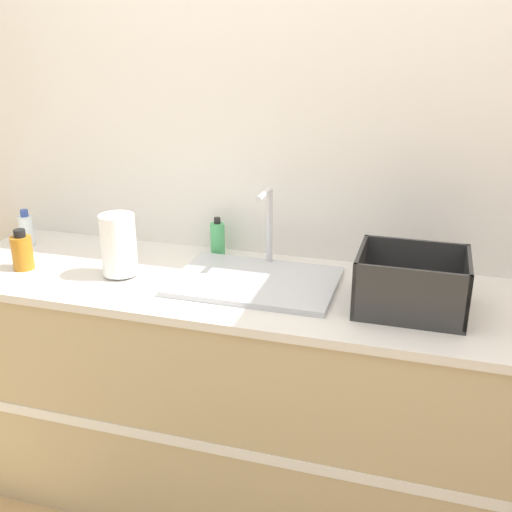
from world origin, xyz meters
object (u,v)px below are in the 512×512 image
at_px(dish_rack, 411,288).
at_px(soap_dispenser, 218,239).
at_px(bottle_clear, 27,230).
at_px(sink, 256,278).
at_px(bottle_amber, 22,252).
at_px(paper_towel_roll, 119,245).

distance_m(dish_rack, soap_dispenser, 0.81).
relative_size(dish_rack, bottle_clear, 2.20).
height_order(sink, bottle_amber, sink).
relative_size(bottle_clear, soap_dispenser, 1.00).
height_order(bottle_clear, bottle_amber, bottle_clear).
distance_m(sink, bottle_clear, 1.03).
distance_m(bottle_clear, bottle_amber, 0.27).
xyz_separation_m(bottle_amber, soap_dispenser, (0.65, 0.35, 0.00)).
bearing_deg(soap_dispenser, sink, -45.46).
relative_size(sink, bottle_amber, 3.69).
relative_size(paper_towel_roll, bottle_amber, 1.50).
relative_size(sink, soap_dispenser, 3.66).
bearing_deg(bottle_amber, paper_towel_roll, 6.48).
distance_m(bottle_clear, soap_dispenser, 0.80).
distance_m(paper_towel_roll, soap_dispenser, 0.41).
xyz_separation_m(sink, bottle_clear, (-1.02, 0.11, 0.05)).
relative_size(bottle_amber, soap_dispenser, 0.99).
bearing_deg(bottle_clear, sink, -6.07).
distance_m(dish_rack, bottle_amber, 1.41).
height_order(sink, soap_dispenser, sink).
relative_size(sink, bottle_clear, 3.66).
bearing_deg(soap_dispenser, paper_towel_roll, -131.10).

